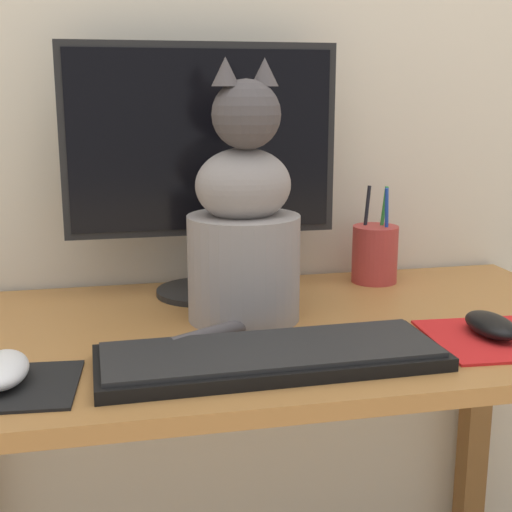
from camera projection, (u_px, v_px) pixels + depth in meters
wall_back at (230, 8)px, 1.31m from camera, size 7.00×0.04×2.50m
desk at (269, 401)px, 1.14m from camera, size 1.11×0.58×0.74m
monitor at (202, 157)px, 1.23m from camera, size 0.47×0.17×0.44m
keyboard at (271, 356)px, 0.95m from camera, size 0.47×0.17×0.02m
mousepad_left at (8, 387)px, 0.88m from camera, size 0.18×0.16×0.00m
mousepad_right at (503, 338)px, 1.05m from camera, size 0.23×0.20×0.00m
computer_mouse_left at (2, 370)px, 0.88m from camera, size 0.06×0.11×0.03m
computer_mouse_right at (491, 325)px, 1.05m from camera, size 0.06×0.11×0.03m
cat at (244, 227)px, 1.11m from camera, size 0.24×0.26×0.41m
pen_cup at (375, 253)px, 1.36m from camera, size 0.09×0.09×0.18m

